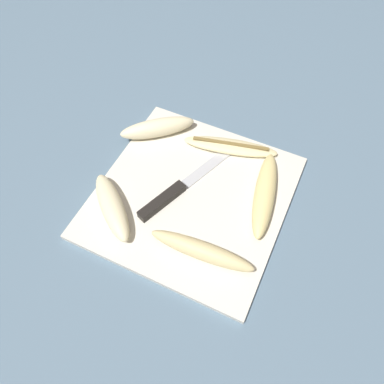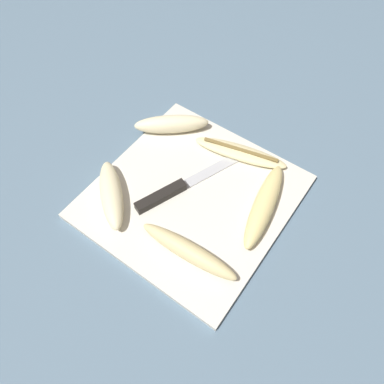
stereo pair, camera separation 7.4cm
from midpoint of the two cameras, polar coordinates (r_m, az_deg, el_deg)
ground_plane at (r=0.75m, az=-2.78°, el=-1.13°), size 4.00×4.00×0.00m
cutting_board at (r=0.75m, az=-2.80°, el=-0.89°), size 0.36×0.38×0.01m
knife at (r=0.74m, az=-5.99°, el=-0.53°), size 0.11×0.24×0.02m
banana_golden_short at (r=0.73m, az=8.23°, el=-0.49°), size 0.08×0.20×0.03m
banana_pale_long at (r=0.73m, az=-14.92°, el=-2.40°), size 0.15×0.14×0.04m
banana_mellow_near at (r=0.67m, az=-1.69°, el=-9.15°), size 0.20×0.05×0.03m
banana_bright_far at (r=0.83m, az=-7.84°, el=9.50°), size 0.15×0.14×0.04m
banana_soft_right at (r=0.81m, az=3.26°, el=6.75°), size 0.21×0.09×0.02m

